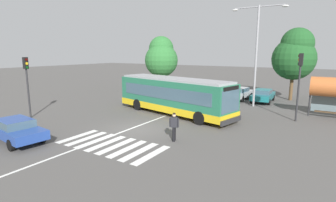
{
  "coord_description": "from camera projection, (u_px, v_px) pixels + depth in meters",
  "views": [
    {
      "loc": [
        11.11,
        -13.58,
        5.21
      ],
      "look_at": [
        -0.12,
        4.18,
        1.3
      ],
      "focal_mm": 28.36,
      "sensor_mm": 36.0,
      "label": 1
    }
  ],
  "objects": [
    {
      "name": "foreground_sedan",
      "position": [
        16.0,
        129.0,
        15.52
      ],
      "size": [
        4.68,
        2.33,
        1.35
      ],
      "color": "black",
      "rests_on": "ground_plane"
    },
    {
      "name": "background_tree_left",
      "position": [
        161.0,
        57.0,
        37.9
      ],
      "size": [
        4.71,
        4.71,
        7.42
      ],
      "color": "brown",
      "rests_on": "ground_plane"
    },
    {
      "name": "crosswalk_painted_stripes",
      "position": [
        111.0,
        145.0,
        15.09
      ],
      "size": [
        6.14,
        2.99,
        0.01
      ],
      "color": "silver",
      "rests_on": "ground_plane"
    },
    {
      "name": "parked_car_white",
      "position": [
        216.0,
        91.0,
        30.83
      ],
      "size": [
        1.91,
        4.52,
        1.35
      ],
      "color": "black",
      "rests_on": "ground_plane"
    },
    {
      "name": "twin_arm_street_lamp",
      "position": [
        257.0,
        45.0,
        24.7
      ],
      "size": [
        5.05,
        0.32,
        9.39
      ],
      "color": "#939399",
      "rests_on": "ground_plane"
    },
    {
      "name": "pedestrian_crossing_street",
      "position": [
        174.0,
        125.0,
        15.56
      ],
      "size": [
        0.55,
        0.4,
        1.72
      ],
      "color": "black",
      "rests_on": "ground_plane"
    },
    {
      "name": "background_tree_right",
      "position": [
        295.0,
        55.0,
        28.09
      ],
      "size": [
        4.47,
        4.47,
        7.7
      ],
      "color": "brown",
      "rests_on": "ground_plane"
    },
    {
      "name": "city_transit_bus",
      "position": [
        173.0,
        95.0,
        22.33
      ],
      "size": [
        11.57,
        4.95,
        3.06
      ],
      "color": "black",
      "rests_on": "ground_plane"
    },
    {
      "name": "traffic_light_near_corner",
      "position": [
        27.0,
        78.0,
        20.65
      ],
      "size": [
        0.33,
        0.32,
        4.8
      ],
      "color": "#28282B",
      "rests_on": "ground_plane"
    },
    {
      "name": "parked_car_silver",
      "position": [
        239.0,
        93.0,
        29.26
      ],
      "size": [
        2.01,
        4.57,
        1.35
      ],
      "color": "black",
      "rests_on": "ground_plane"
    },
    {
      "name": "parked_car_champagne",
      "position": [
        194.0,
        89.0,
        32.27
      ],
      "size": [
        1.97,
        4.55,
        1.35
      ],
      "color": "black",
      "rests_on": "ground_plane"
    },
    {
      "name": "ground_plane",
      "position": [
        137.0,
        129.0,
        18.07
      ],
      "size": [
        160.0,
        160.0,
        0.0
      ],
      "primitive_type": "plane",
      "color": "#514F4C"
    },
    {
      "name": "lane_center_line",
      "position": [
        149.0,
        122.0,
        19.97
      ],
      "size": [
        0.16,
        24.0,
        0.01
      ],
      "primitive_type": "cube",
      "color": "silver",
      "rests_on": "ground_plane"
    },
    {
      "name": "traffic_light_far_corner",
      "position": [
        299.0,
        77.0,
        19.59
      ],
      "size": [
        0.33,
        0.32,
        5.1
      ],
      "color": "#28282B",
      "rests_on": "ground_plane"
    },
    {
      "name": "parked_car_teal",
      "position": [
        263.0,
        95.0,
        27.77
      ],
      "size": [
        2.04,
        4.58,
        1.35
      ],
      "color": "black",
      "rests_on": "ground_plane"
    }
  ]
}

